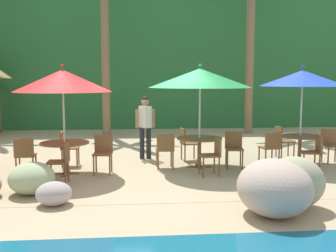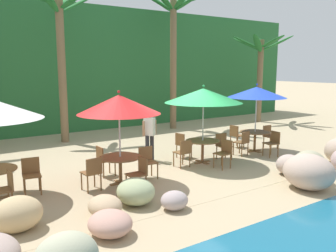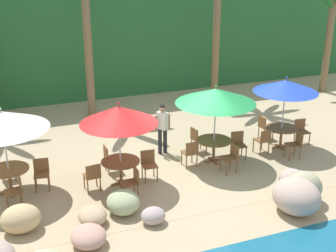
# 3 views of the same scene
# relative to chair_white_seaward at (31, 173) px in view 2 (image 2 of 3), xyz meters

# --- Properties ---
(ground_plane) EXTENTS (120.00, 120.00, 0.00)m
(ground_plane) POSITION_rel_chair_white_seaward_xyz_m (4.09, -0.28, -0.51)
(ground_plane) COLOR tan
(terrace_deck) EXTENTS (18.00, 5.20, 0.01)m
(terrace_deck) POSITION_rel_chair_white_seaward_xyz_m (4.09, -0.28, -0.51)
(terrace_deck) COLOR tan
(terrace_deck) RESTS_ON ground
(foliage_backdrop) EXTENTS (28.00, 2.40, 6.00)m
(foliage_backdrop) POSITION_rel_chair_white_seaward_xyz_m (4.09, 8.72, 2.49)
(foliage_backdrop) COLOR #286633
(foliage_backdrop) RESTS_ON ground
(rock_seawall) EXTENTS (16.24, 2.91, 0.97)m
(rock_seawall) POSITION_rel_chair_white_seaward_xyz_m (3.41, -2.90, -0.13)
(rock_seawall) COLOR tan
(rock_seawall) RESTS_ON ground
(chair_white_seaward) EXTENTS (0.48, 0.48, 0.87)m
(chair_white_seaward) POSITION_rel_chair_white_seaward_xyz_m (0.00, 0.00, 0.00)
(chair_white_seaward) COLOR brown
(chair_white_seaward) RESTS_ON ground
(chair_white_right) EXTENTS (0.45, 0.44, 0.87)m
(chair_white_right) POSITION_rel_chair_white_seaward_xyz_m (-0.73, -0.81, 0.00)
(chair_white_right) COLOR brown
(chair_white_right) RESTS_ON ground
(umbrella_red) EXTENTS (2.16, 2.16, 2.48)m
(umbrella_red) POSITION_rel_chair_white_seaward_xyz_m (2.13, -0.58, 1.61)
(umbrella_red) COLOR silver
(umbrella_red) RESTS_ON ground
(dining_table_red) EXTENTS (1.10, 1.10, 0.74)m
(dining_table_red) POSITION_rel_chair_white_seaward_xyz_m (2.13, -0.58, 0.10)
(dining_table_red) COLOR brown
(dining_table_red) RESTS_ON ground
(chair_red_seaward) EXTENTS (0.44, 0.45, 0.87)m
(chair_red_seaward) POSITION_rel_chair_white_seaward_xyz_m (2.98, -0.53, 0.00)
(chair_red_seaward) COLOR brown
(chair_red_seaward) RESTS_ON ground
(chair_red_inland) EXTENTS (0.44, 0.43, 0.87)m
(chair_red_inland) POSITION_rel_chair_white_seaward_xyz_m (2.02, 0.27, 0.00)
(chair_red_inland) COLOR brown
(chair_red_inland) RESTS_ON ground
(chair_red_left) EXTENTS (0.45, 0.46, 0.87)m
(chair_red_left) POSITION_rel_chair_white_seaward_xyz_m (1.29, -0.73, 0.00)
(chair_red_left) COLOR brown
(chair_red_left) RESTS_ON ground
(chair_red_right) EXTENTS (0.43, 0.42, 0.87)m
(chair_red_right) POSITION_rel_chair_white_seaward_xyz_m (2.22, -1.43, 0.00)
(chair_red_right) COLOR brown
(chair_red_right) RESTS_ON ground
(umbrella_green) EXTENTS (2.47, 2.47, 2.52)m
(umbrella_green) POSITION_rel_chair_white_seaward_xyz_m (5.28, -0.15, 1.67)
(umbrella_green) COLOR silver
(umbrella_green) RESTS_ON ground
(dining_table_green) EXTENTS (1.10, 1.10, 0.74)m
(dining_table_green) POSITION_rel_chair_white_seaward_xyz_m (5.28, -0.15, 0.10)
(dining_table_green) COLOR brown
(dining_table_green) RESTS_ON ground
(chair_green_seaward) EXTENTS (0.47, 0.48, 0.87)m
(chair_green_seaward) POSITION_rel_chair_white_seaward_xyz_m (6.13, -0.17, 0.00)
(chair_green_seaward) COLOR brown
(chair_green_seaward) RESTS_ON ground
(chair_green_inland) EXTENTS (0.48, 0.48, 0.87)m
(chair_green_inland) POSITION_rel_chair_white_seaward_xyz_m (5.07, 0.68, 0.00)
(chair_green_inland) COLOR brown
(chair_green_inland) RESTS_ON ground
(chair_green_left) EXTENTS (0.43, 0.44, 0.87)m
(chair_green_left) POSITION_rel_chair_white_seaward_xyz_m (4.43, -0.26, 0.00)
(chair_green_left) COLOR brown
(chair_green_left) RESTS_ON ground
(chair_green_right) EXTENTS (0.47, 0.46, 0.87)m
(chair_green_right) POSITION_rel_chair_white_seaward_xyz_m (5.45, -0.99, 0.00)
(chair_green_right) COLOR brown
(chair_green_right) RESTS_ON ground
(umbrella_blue) EXTENTS (2.12, 2.12, 2.49)m
(umbrella_blue) POSITION_rel_chair_white_seaward_xyz_m (7.88, 0.01, 1.66)
(umbrella_blue) COLOR silver
(umbrella_blue) RESTS_ON ground
(dining_table_blue) EXTENTS (1.10, 1.10, 0.74)m
(dining_table_blue) POSITION_rel_chair_white_seaward_xyz_m (7.88, 0.01, 0.10)
(dining_table_blue) COLOR brown
(dining_table_blue) RESTS_ON ground
(chair_blue_seaward) EXTENTS (0.43, 0.44, 0.87)m
(chair_blue_seaward) POSITION_rel_chair_white_seaward_xyz_m (8.73, 0.08, 0.00)
(chair_blue_seaward) COLOR brown
(chair_blue_seaward) RESTS_ON ground
(chair_blue_inland) EXTENTS (0.45, 0.44, 0.87)m
(chair_blue_inland) POSITION_rel_chair_white_seaward_xyz_m (7.75, 0.85, 0.00)
(chair_blue_inland) COLOR brown
(chair_blue_inland) RESTS_ON ground
(chair_blue_left) EXTENTS (0.48, 0.48, 0.87)m
(chair_blue_left) POSITION_rel_chair_white_seaward_xyz_m (7.05, -0.20, 0.00)
(chair_blue_left) COLOR brown
(chair_blue_left) RESTS_ON ground
(chair_blue_right) EXTENTS (0.48, 0.48, 0.87)m
(chair_blue_right) POSITION_rel_chair_white_seaward_xyz_m (7.85, -0.85, 0.00)
(chair_blue_right) COLOR brown
(chair_blue_right) RESTS_ON ground
(palm_tree_second) EXTENTS (3.11, 3.13, 6.10)m
(palm_tree_second) POSITION_rel_chair_white_seaward_xyz_m (2.65, 5.58, 3.47)
(palm_tree_second) COLOR brown
(palm_tree_second) RESTS_ON ground
(palm_tree_third) EXTENTS (3.29, 3.28, 6.63)m
(palm_tree_third) POSITION_rel_chair_white_seaward_xyz_m (8.27, 5.83, 4.01)
(palm_tree_third) COLOR brown
(palm_tree_third) RESTS_ON ground
(palm_tree_fourth) EXTENTS (3.43, 3.41, 4.80)m
(palm_tree_fourth) POSITION_rel_chair_white_seaward_xyz_m (13.57, 4.95, 2.88)
(palm_tree_fourth) COLOR brown
(palm_tree_fourth) RESTS_ON ground
(waiter_in_white) EXTENTS (0.52, 0.39, 1.70)m
(waiter_in_white) POSITION_rel_chair_white_seaward_xyz_m (3.99, 1.03, 0.47)
(waiter_in_white) COLOR #232328
(waiter_in_white) RESTS_ON ground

